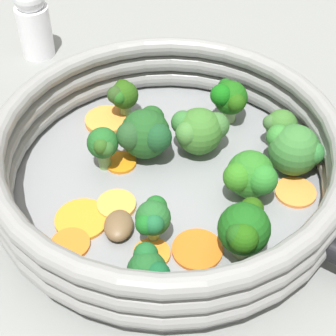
% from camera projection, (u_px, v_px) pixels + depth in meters
% --- Properties ---
extents(ground_plane, '(4.00, 4.00, 0.00)m').
position_uv_depth(ground_plane, '(168.00, 190.00, 0.53)').
color(ground_plane, gray).
extents(skillet, '(0.30, 0.30, 0.01)m').
position_uv_depth(skillet, '(168.00, 185.00, 0.53)').
color(skillet, gray).
rests_on(skillet, ground_plane).
extents(skillet_rim_wall, '(0.32, 0.32, 0.06)m').
position_uv_depth(skillet_rim_wall, '(168.00, 156.00, 0.50)').
color(skillet_rim_wall, gray).
rests_on(skillet_rim_wall, skillet).
extents(skillet_rivet_left, '(0.01, 0.01, 0.01)m').
position_uv_depth(skillet_rivet_left, '(290.00, 272.00, 0.44)').
color(skillet_rivet_left, gray).
rests_on(skillet_rivet_left, skillet).
extents(skillet_rivet_right, '(0.01, 0.01, 0.01)m').
position_uv_depth(skillet_rivet_right, '(324.00, 216.00, 0.48)').
color(skillet_rivet_right, gray).
rests_on(skillet_rivet_right, skillet).
extents(carrot_slice_0, '(0.04, 0.04, 0.00)m').
position_uv_depth(carrot_slice_0, '(152.00, 254.00, 0.46)').
color(carrot_slice_0, orange).
rests_on(carrot_slice_0, skillet).
extents(carrot_slice_1, '(0.04, 0.04, 0.00)m').
position_uv_depth(carrot_slice_1, '(121.00, 162.00, 0.54)').
color(carrot_slice_1, orange).
rests_on(carrot_slice_1, skillet).
extents(carrot_slice_2, '(0.05, 0.05, 0.00)m').
position_uv_depth(carrot_slice_2, '(197.00, 250.00, 0.46)').
color(carrot_slice_2, orange).
rests_on(carrot_slice_2, skillet).
extents(carrot_slice_3, '(0.05, 0.05, 0.00)m').
position_uv_depth(carrot_slice_3, '(295.00, 192.00, 0.51)').
color(carrot_slice_3, orange).
rests_on(carrot_slice_3, skillet).
extents(carrot_slice_4, '(0.04, 0.04, 0.00)m').
position_uv_depth(carrot_slice_4, '(68.00, 242.00, 0.47)').
color(carrot_slice_4, orange).
rests_on(carrot_slice_4, skillet).
extents(carrot_slice_5, '(0.06, 0.06, 0.01)m').
position_uv_depth(carrot_slice_5, '(106.00, 121.00, 0.58)').
color(carrot_slice_5, orange).
rests_on(carrot_slice_5, skillet).
extents(carrot_slice_6, '(0.06, 0.06, 0.00)m').
position_uv_depth(carrot_slice_6, '(82.00, 219.00, 0.49)').
color(carrot_slice_6, orange).
rests_on(carrot_slice_6, skillet).
extents(carrot_slice_7, '(0.05, 0.05, 0.01)m').
position_uv_depth(carrot_slice_7, '(116.00, 205.00, 0.50)').
color(carrot_slice_7, '#EF973D').
rests_on(carrot_slice_7, skillet).
extents(broccoli_floret_0, '(0.03, 0.03, 0.04)m').
position_uv_depth(broccoli_floret_0, '(103.00, 145.00, 0.51)').
color(broccoli_floret_0, '#759B51').
rests_on(broccoli_floret_0, skillet).
extents(broccoli_floret_1, '(0.03, 0.04, 0.04)m').
position_uv_depth(broccoli_floret_1, '(153.00, 218.00, 0.45)').
color(broccoli_floret_1, '#88AE5C').
rests_on(broccoli_floret_1, skillet).
extents(broccoli_floret_2, '(0.04, 0.03, 0.04)m').
position_uv_depth(broccoli_floret_2, '(148.00, 269.00, 0.42)').
color(broccoli_floret_2, '#80A960').
rests_on(broccoli_floret_2, skillet).
extents(broccoli_floret_3, '(0.05, 0.05, 0.05)m').
position_uv_depth(broccoli_floret_3, '(250.00, 176.00, 0.49)').
color(broccoli_floret_3, '#6B9451').
rests_on(broccoli_floret_3, skillet).
extents(broccoli_floret_4, '(0.05, 0.05, 0.05)m').
position_uv_depth(broccoli_floret_4, '(294.00, 149.00, 0.51)').
color(broccoli_floret_4, '#86B560').
rests_on(broccoli_floret_4, skillet).
extents(broccoli_floret_5, '(0.03, 0.03, 0.04)m').
position_uv_depth(broccoli_floret_5, '(123.00, 95.00, 0.57)').
color(broccoli_floret_5, '#628847').
rests_on(broccoli_floret_5, skillet).
extents(broccoli_floret_6, '(0.04, 0.04, 0.05)m').
position_uv_depth(broccoli_floret_6, '(229.00, 98.00, 0.56)').
color(broccoli_floret_6, '#85A969').
rests_on(broccoli_floret_6, skillet).
extents(broccoli_floret_7, '(0.04, 0.05, 0.05)m').
position_uv_depth(broccoli_floret_7, '(244.00, 230.00, 0.44)').
color(broccoli_floret_7, '#8BA76A').
rests_on(broccoli_floret_7, skillet).
extents(broccoli_floret_8, '(0.03, 0.03, 0.04)m').
position_uv_depth(broccoli_floret_8, '(281.00, 127.00, 0.54)').
color(broccoli_floret_8, '#799450').
rests_on(broccoli_floret_8, skillet).
extents(broccoli_floret_9, '(0.05, 0.06, 0.05)m').
position_uv_depth(broccoli_floret_9, '(146.00, 133.00, 0.53)').
color(broccoli_floret_9, '#6E9744').
rests_on(broccoli_floret_9, skillet).
extents(broccoli_floret_10, '(0.05, 0.05, 0.05)m').
position_uv_depth(broccoli_floret_10, '(198.00, 130.00, 0.53)').
color(broccoli_floret_10, '#648A56').
rests_on(broccoli_floret_10, skillet).
extents(mushroom_piece_0, '(0.04, 0.04, 0.01)m').
position_uv_depth(mushroom_piece_0, '(119.00, 225.00, 0.47)').
color(mushroom_piece_0, brown).
rests_on(mushroom_piece_0, skillet).
extents(salt_shaker, '(0.04, 0.04, 0.09)m').
position_uv_depth(salt_shaker, '(33.00, 21.00, 0.67)').
color(salt_shaker, white).
rests_on(salt_shaker, ground_plane).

